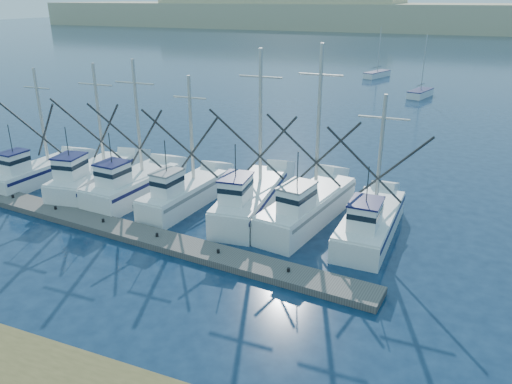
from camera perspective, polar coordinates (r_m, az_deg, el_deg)
ground at (r=21.69m, az=-5.36°, el=-14.64°), size 500.00×500.00×0.00m
floating_dock at (r=28.91m, az=-12.76°, el=-4.88°), size 27.21×4.50×0.36m
dune_ridge at (r=225.65m, az=21.52°, el=18.10°), size 360.00×60.00×10.00m
trawler_fleet at (r=32.00m, az=-6.66°, el=-0.28°), size 26.69×9.22×10.33m
sailboat_near at (r=72.34m, az=18.25°, el=10.66°), size 3.12×5.42×8.10m
sailboat_far at (r=88.76m, az=13.64°, el=12.94°), size 3.72×6.35×8.10m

